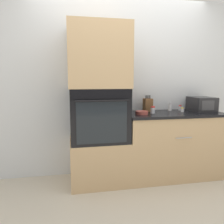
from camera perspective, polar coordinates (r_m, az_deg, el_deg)
name	(u,v)px	position (r m, az deg, el deg)	size (l,w,h in m)	color
ground_plane	(132,189)	(2.92, 5.26, -19.38)	(12.00, 12.00, 0.00)	beige
wall_back	(121,88)	(3.20, 2.41, 6.41)	(8.00, 0.05, 2.50)	silver
oven_cabinet_base	(99,161)	(3.00, -3.40, -12.56)	(0.75, 0.60, 0.58)	tan
wall_oven	(99,114)	(2.83, -3.50, -0.65)	(0.73, 0.64, 0.68)	black
oven_cabinet_upper	(98,57)	(2.82, -3.65, 14.18)	(0.75, 0.60, 0.78)	tan
counter_unit	(172,144)	(3.24, 15.42, -8.09)	(1.36, 0.63, 0.91)	tan
microwave	(202,104)	(3.43, 22.35, 1.95)	(0.30, 0.37, 0.20)	#232326
knife_block	(148,105)	(3.17, 9.33, 1.86)	(0.11, 0.13, 0.23)	brown
bowl	(142,113)	(2.90, 7.79, -0.15)	(0.17, 0.17, 0.04)	#B24C42
condiment_jar_near	(170,107)	(3.32, 14.94, 1.32)	(0.05, 0.05, 0.12)	silver
condiment_jar_mid	(153,110)	(3.00, 10.63, 0.57)	(0.06, 0.06, 0.10)	silver
condiment_jar_far	(180,108)	(3.38, 17.34, 1.06)	(0.05, 0.05, 0.08)	silver
condiment_jar_back	(182,110)	(3.24, 17.89, 0.56)	(0.05, 0.05, 0.06)	silver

